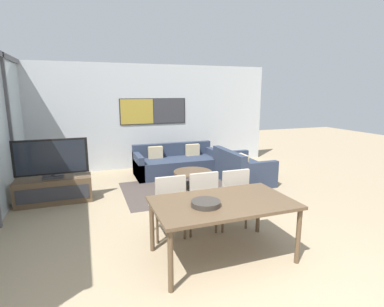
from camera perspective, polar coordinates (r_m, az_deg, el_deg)
name	(u,v)px	position (r m, az deg, el deg)	size (l,w,h in m)	color
wall_back	(148,117)	(8.34, -8.38, 6.97)	(7.08, 0.09, 2.80)	silver
area_rug	(193,188)	(6.60, 0.15, -6.59)	(2.98, 1.86, 0.01)	#473D38
tv_console	(55,190)	(6.30, -24.72, -6.36)	(1.34, 0.49, 0.48)	brown
television	(51,159)	(6.15, -25.21, -0.91)	(1.29, 0.20, 0.74)	#2D2D33
sofa_main	(176,164)	(7.68, -3.07, -1.96)	(2.10, 0.94, 0.76)	#2D384C
sofa_side	(240,171)	(7.11, 9.21, -3.22)	(0.94, 1.42, 0.76)	#2D384C
coffee_table	(193,175)	(6.52, 0.15, -4.21)	(0.83, 0.83, 0.38)	brown
dining_table	(223,206)	(3.79, 5.89, -9.99)	(1.73, 1.01, 0.75)	brown
dining_chair_left	(169,203)	(4.31, -4.46, -9.37)	(0.46, 0.46, 0.95)	#B2A899
dining_chair_centre	(201,198)	(4.48, 1.69, -8.53)	(0.46, 0.46, 0.95)	#B2A899
dining_chair_right	(232,195)	(4.66, 7.55, -7.83)	(0.46, 0.46, 0.95)	#B2A899
fruit_bowl	(206,203)	(3.59, 2.64, -9.42)	(0.35, 0.35, 0.06)	#332D28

